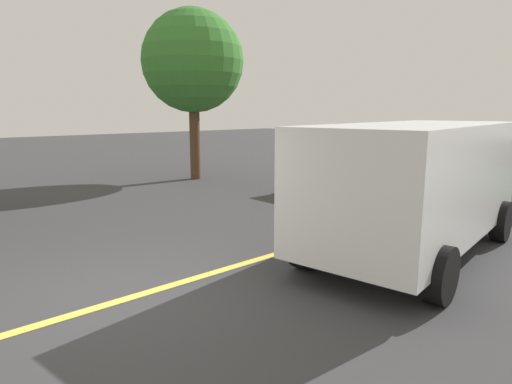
{
  "coord_description": "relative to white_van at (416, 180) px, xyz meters",
  "views": [
    {
      "loc": [
        -2.28,
        -5.09,
        2.41
      ],
      "look_at": [
        2.26,
        -0.01,
        1.14
      ],
      "focal_mm": 30.74,
      "sensor_mm": 36.0,
      "label": 1
    }
  ],
  "objects": [
    {
      "name": "ground_plane",
      "position": [
        -4.5,
        1.5,
        -1.27
      ],
      "size": [
        80.0,
        80.0,
        0.0
      ],
      "primitive_type": "plane",
      "color": "#38383A"
    },
    {
      "name": "white_van",
      "position": [
        0.0,
        0.0,
        0.0
      ],
      "size": [
        5.44,
        2.87,
        2.2
      ],
      "color": "white",
      "rests_on": "ground_plane"
    },
    {
      "name": "lane_marking_centre",
      "position": [
        -1.5,
        1.5,
        -1.26
      ],
      "size": [
        28.0,
        0.16,
        0.01
      ],
      "primitive_type": "cube",
      "color": "#E0D14C"
    },
    {
      "name": "tree_left_verge",
      "position": [
        1.99,
        9.49,
        2.8
      ],
      "size": [
        3.5,
        3.5,
        5.84
      ],
      "color": "#513823",
      "rests_on": "ground_plane"
    },
    {
      "name": "car_red_far_lane",
      "position": [
        4.33,
        4.51,
        -0.48
      ],
      "size": [
        3.85,
        2.02,
        1.56
      ],
      "color": "red",
      "rests_on": "ground_plane"
    }
  ]
}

